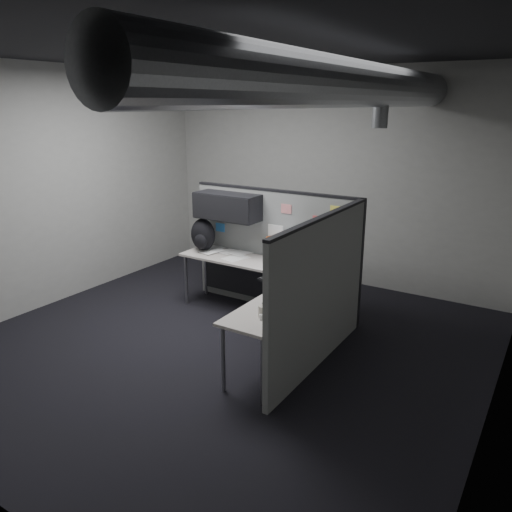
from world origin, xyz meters
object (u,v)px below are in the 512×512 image
Objects in this scene: desk at (266,280)px; monitor at (316,252)px; keyboard at (275,277)px; backpack at (203,235)px; phone at (277,303)px.

monitor is at bearing 26.34° from desk.
backpack is at bearing 141.20° from keyboard.
phone is (0.67, -0.90, 0.16)m from desk.
phone is at bearing -61.14° from monitor.
phone is 2.24m from backpack.
backpack reaches higher than phone.
monitor is at bearing 105.04° from phone.
monitor is 1.73m from backpack.
keyboard is 0.96× the size of backpack.
monitor is 0.58m from keyboard.
keyboard is at bearing -23.18° from backpack.
phone is 0.57× the size of backpack.
monitor is 2.28× the size of phone.
desk is 5.16× the size of backpack.
monitor reaches higher than phone.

